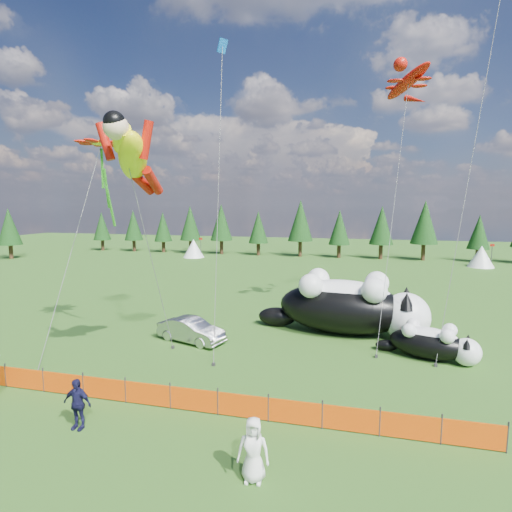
% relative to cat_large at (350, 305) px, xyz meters
% --- Properties ---
extents(ground, '(160.00, 160.00, 0.00)m').
position_rel_cat_large_xyz_m(ground, '(-5.79, -8.31, -1.85)').
color(ground, '#14380A').
rests_on(ground, ground).
extents(safety_fence, '(22.06, 0.06, 1.10)m').
position_rel_cat_large_xyz_m(safety_fence, '(-5.79, -11.31, -1.35)').
color(safety_fence, '#262626').
rests_on(safety_fence, ground).
extents(tree_line, '(90.00, 4.00, 8.00)m').
position_rel_cat_large_xyz_m(tree_line, '(-5.79, 36.69, 2.15)').
color(tree_line, black).
rests_on(tree_line, ground).
extents(festival_tents, '(50.00, 3.20, 2.80)m').
position_rel_cat_large_xyz_m(festival_tents, '(5.21, 31.69, -0.45)').
color(festival_tents, white).
rests_on(festival_tents, ground).
extents(cat_large, '(10.77, 4.61, 3.89)m').
position_rel_cat_large_xyz_m(cat_large, '(0.00, 0.00, 0.00)').
color(cat_large, black).
rests_on(cat_large, ground).
extents(cat_small, '(5.14, 2.94, 1.90)m').
position_rel_cat_large_xyz_m(cat_small, '(4.31, -3.25, -0.95)').
color(cat_small, black).
rests_on(cat_small, ground).
extents(car, '(4.50, 2.69, 1.40)m').
position_rel_cat_large_xyz_m(car, '(-9.09, -3.79, -1.15)').
color(car, '#A7A8AC').
rests_on(car, ground).
extents(spectator_c, '(1.11, 0.57, 1.89)m').
position_rel_cat_large_xyz_m(spectator_c, '(-9.43, -13.42, -0.90)').
color(spectator_c, '#141335').
rests_on(spectator_c, ground).
extents(spectator_e, '(1.00, 0.70, 1.96)m').
position_rel_cat_large_xyz_m(spectator_e, '(-2.54, -14.58, -0.87)').
color(spectator_e, white).
rests_on(spectator_e, ground).
extents(superhero_kite, '(5.26, 6.49, 12.34)m').
position_rel_cat_large_xyz_m(superhero_kite, '(-9.51, -8.84, 8.35)').
color(superhero_kite, '#F4ED0C').
rests_on(superhero_kite, ground).
extents(gecko_kite, '(5.43, 10.18, 17.68)m').
position_rel_cat_large_xyz_m(gecko_kite, '(3.16, 3.28, 14.08)').
color(gecko_kite, '#BC1209').
rests_on(gecko_kite, ground).
extents(flower_kite, '(2.95, 7.60, 12.87)m').
position_rel_cat_large_xyz_m(flower_kite, '(-13.68, -5.08, 9.49)').
color(flower_kite, '#BC1209').
rests_on(flower_kite, ground).
extents(diamond_kite_a, '(1.26, 4.97, 17.87)m').
position_rel_cat_large_xyz_m(diamond_kite_a, '(-7.37, -2.69, 14.23)').
color(diamond_kite_a, blue).
rests_on(diamond_kite_a, ground).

